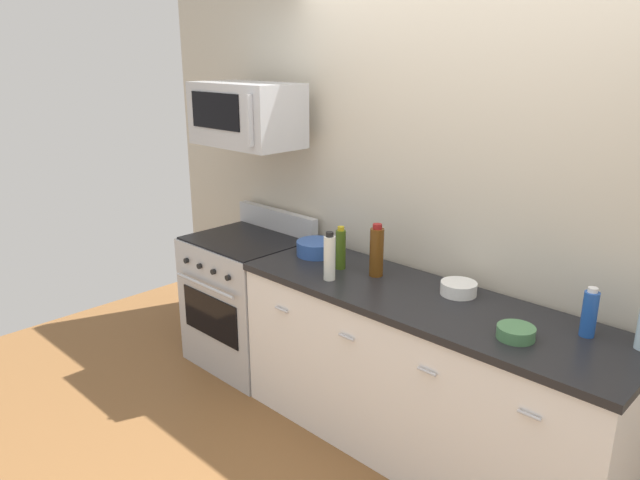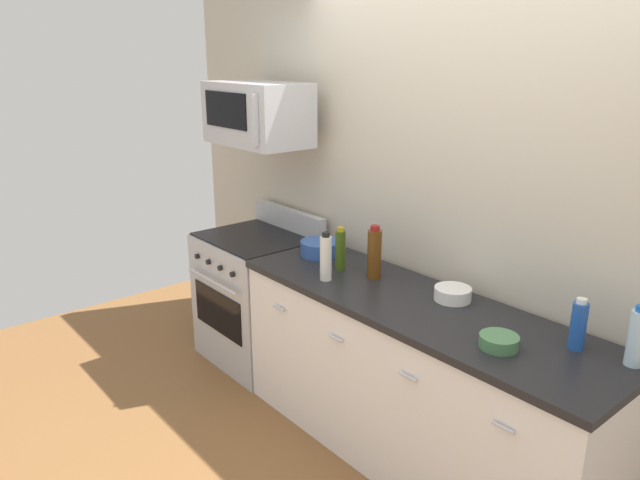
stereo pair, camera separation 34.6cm
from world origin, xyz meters
name	(u,v)px [view 1 (the left image)]	position (x,y,z in m)	size (l,w,h in m)	color
ground_plane	(416,448)	(0.00, 0.00, 0.00)	(6.31, 6.31, 0.00)	brown
back_wall	(472,203)	(0.00, 0.41, 1.35)	(5.26, 0.10, 2.70)	beige
counter_unit	(420,376)	(0.00, 0.00, 0.46)	(2.17, 0.66, 0.92)	white
range_oven	(248,300)	(-1.46, 0.00, 0.47)	(0.76, 0.69, 1.07)	#B7BABF
microwave	(246,114)	(-1.46, 0.05, 1.75)	(0.74, 0.44, 0.40)	#B7BABF
bottle_wine_amber	(377,251)	(-0.38, 0.08, 1.06)	(0.08, 0.08, 0.30)	#59330F
bottle_soda_blue	(589,313)	(0.77, 0.15, 1.03)	(0.07, 0.07, 0.23)	#1E4CA5
bottle_olive_oil	(341,249)	(-0.61, 0.02, 1.04)	(0.06, 0.06, 0.26)	#385114
bottle_vinegar_white	(329,257)	(-0.53, -0.15, 1.05)	(0.07, 0.07, 0.28)	silver
bowl_green_glaze	(516,332)	(0.55, -0.10, 0.95)	(0.17, 0.17, 0.06)	#477A4C
bowl_white_ceramic	(459,288)	(0.10, 0.16, 0.96)	(0.19, 0.19, 0.07)	white
bowl_blue_mixing	(316,248)	(-0.88, 0.10, 0.97)	(0.25, 0.25, 0.09)	#2D519E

